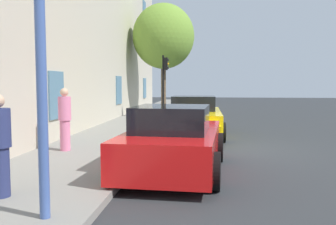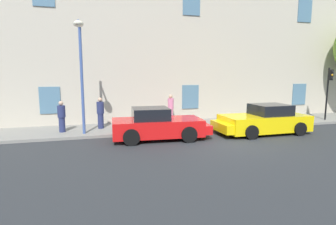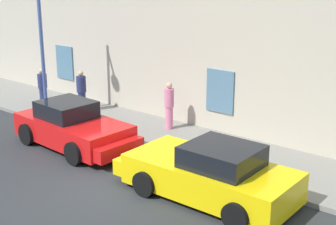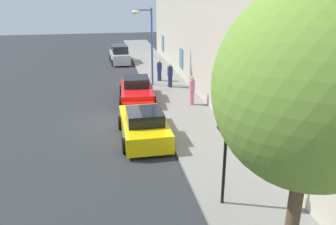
{
  "view_description": "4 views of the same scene",
  "coord_description": "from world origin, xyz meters",
  "px_view_note": "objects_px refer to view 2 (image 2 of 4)",
  "views": [
    {
      "loc": [
        -11.18,
        0.66,
        1.98
      ],
      "look_at": [
        0.09,
        1.85,
        1.07
      ],
      "focal_mm": 39.44,
      "sensor_mm": 36.0,
      "label": 1
    },
    {
      "loc": [
        -5.93,
        -10.74,
        3.07
      ],
      "look_at": [
        -2.24,
        2.63,
        1.06
      ],
      "focal_mm": 28.74,
      "sensor_mm": 36.0,
      "label": 2
    },
    {
      "loc": [
        8.95,
        -8.47,
        5.77
      ],
      "look_at": [
        -0.19,
        2.75,
        1.41
      ],
      "focal_mm": 52.27,
      "sensor_mm": 36.0,
      "label": 3
    },
    {
      "loc": [
        17.14,
        -0.47,
        6.57
      ],
      "look_at": [
        1.05,
        2.57,
        0.67
      ],
      "focal_mm": 36.42,
      "sensor_mm": 36.0,
      "label": 4
    }
  ],
  "objects_px": {
    "sportscar_red_lead": "(160,125)",
    "street_lamp": "(80,56)",
    "pedestrian_admiring": "(62,116)",
    "pedestrian_strolling": "(100,113)",
    "pedestrian_bystander": "(171,108)",
    "sportscar_yellow_flank": "(261,121)",
    "traffic_light": "(329,84)"
  },
  "relations": [
    {
      "from": "street_lamp",
      "to": "sportscar_red_lead",
      "type": "bearing_deg",
      "value": -16.5
    },
    {
      "from": "sportscar_yellow_flank",
      "to": "pedestrian_strolling",
      "type": "bearing_deg",
      "value": 160.5
    },
    {
      "from": "street_lamp",
      "to": "pedestrian_bystander",
      "type": "xyz_separation_m",
      "value": [
        4.91,
        2.09,
        -2.83
      ]
    },
    {
      "from": "traffic_light",
      "to": "pedestrian_bystander",
      "type": "distance_m",
      "value": 10.09
    },
    {
      "from": "pedestrian_bystander",
      "to": "street_lamp",
      "type": "bearing_deg",
      "value": -156.96
    },
    {
      "from": "pedestrian_strolling",
      "to": "sportscar_red_lead",
      "type": "bearing_deg",
      "value": -44.34
    },
    {
      "from": "traffic_light",
      "to": "pedestrian_strolling",
      "type": "xyz_separation_m",
      "value": [
        -13.95,
        1.09,
        -1.42
      ]
    },
    {
      "from": "sportscar_red_lead",
      "to": "traffic_light",
      "type": "height_order",
      "value": "traffic_light"
    },
    {
      "from": "street_lamp",
      "to": "pedestrian_admiring",
      "type": "height_order",
      "value": "street_lamp"
    },
    {
      "from": "traffic_light",
      "to": "pedestrian_strolling",
      "type": "bearing_deg",
      "value": 175.52
    },
    {
      "from": "sportscar_yellow_flank",
      "to": "pedestrian_strolling",
      "type": "height_order",
      "value": "pedestrian_strolling"
    },
    {
      "from": "pedestrian_bystander",
      "to": "sportscar_yellow_flank",
      "type": "bearing_deg",
      "value": -40.52
    },
    {
      "from": "sportscar_red_lead",
      "to": "street_lamp",
      "type": "distance_m",
      "value": 4.85
    },
    {
      "from": "pedestrian_strolling",
      "to": "pedestrian_admiring",
      "type": "bearing_deg",
      "value": -166.86
    },
    {
      "from": "sportscar_yellow_flank",
      "to": "pedestrian_strolling",
      "type": "xyz_separation_m",
      "value": [
        -7.99,
        2.83,
        0.35
      ]
    },
    {
      "from": "street_lamp",
      "to": "pedestrian_strolling",
      "type": "relative_size",
      "value": 3.19
    },
    {
      "from": "street_lamp",
      "to": "sportscar_yellow_flank",
      "type": "bearing_deg",
      "value": -8.14
    },
    {
      "from": "sportscar_yellow_flank",
      "to": "street_lamp",
      "type": "distance_m",
      "value": 9.47
    },
    {
      "from": "pedestrian_admiring",
      "to": "street_lamp",
      "type": "bearing_deg",
      "value": -46.09
    },
    {
      "from": "traffic_light",
      "to": "pedestrian_strolling",
      "type": "distance_m",
      "value": 14.06
    },
    {
      "from": "pedestrian_admiring",
      "to": "pedestrian_strolling",
      "type": "relative_size",
      "value": 0.95
    },
    {
      "from": "street_lamp",
      "to": "pedestrian_bystander",
      "type": "distance_m",
      "value": 6.04
    },
    {
      "from": "sportscar_red_lead",
      "to": "sportscar_yellow_flank",
      "type": "relative_size",
      "value": 0.96
    },
    {
      "from": "sportscar_red_lead",
      "to": "pedestrian_bystander",
      "type": "relative_size",
      "value": 2.72
    },
    {
      "from": "pedestrian_admiring",
      "to": "pedestrian_bystander",
      "type": "bearing_deg",
      "value": 9.15
    },
    {
      "from": "traffic_light",
      "to": "pedestrian_bystander",
      "type": "bearing_deg",
      "value": 170.73
    },
    {
      "from": "sportscar_red_lead",
      "to": "pedestrian_strolling",
      "type": "distance_m",
      "value": 3.74
    },
    {
      "from": "sportscar_red_lead",
      "to": "pedestrian_admiring",
      "type": "height_order",
      "value": "pedestrian_admiring"
    },
    {
      "from": "sportscar_red_lead",
      "to": "street_lamp",
      "type": "bearing_deg",
      "value": 163.5
    },
    {
      "from": "pedestrian_admiring",
      "to": "sportscar_yellow_flank",
      "type": "bearing_deg",
      "value": -13.54
    },
    {
      "from": "sportscar_yellow_flank",
      "to": "street_lamp",
      "type": "height_order",
      "value": "street_lamp"
    },
    {
      "from": "sportscar_red_lead",
      "to": "street_lamp",
      "type": "height_order",
      "value": "street_lamp"
    }
  ]
}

